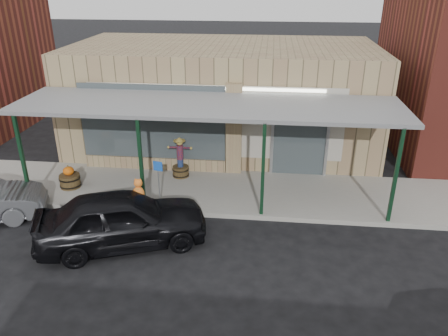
# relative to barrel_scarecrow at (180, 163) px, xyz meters

# --- Properties ---
(ground) EXTENTS (120.00, 120.00, 0.00)m
(ground) POSITION_rel_barrel_scarecrow_xyz_m (1.13, -4.50, -0.65)
(ground) COLOR black
(ground) RESTS_ON ground
(sidewalk) EXTENTS (40.00, 3.20, 0.15)m
(sidewalk) POSITION_rel_barrel_scarecrow_xyz_m (1.13, -0.90, -0.57)
(sidewalk) COLOR gray
(sidewalk) RESTS_ON ground
(storefront) EXTENTS (12.00, 6.25, 4.20)m
(storefront) POSITION_rel_barrel_scarecrow_xyz_m (1.13, 3.66, 1.45)
(storefront) COLOR #95825B
(storefront) RESTS_ON ground
(awning) EXTENTS (12.00, 3.00, 3.04)m
(awning) POSITION_rel_barrel_scarecrow_xyz_m (1.13, -0.94, 2.36)
(awning) COLOR slate
(awning) RESTS_ON ground
(block_buildings_near) EXTENTS (61.00, 8.00, 8.00)m
(block_buildings_near) POSITION_rel_barrel_scarecrow_xyz_m (3.14, 4.70, 3.12)
(block_buildings_near) COLOR maroon
(block_buildings_near) RESTS_ON ground
(barrel_scarecrow) EXTENTS (0.88, 0.69, 1.47)m
(barrel_scarecrow) POSITION_rel_barrel_scarecrow_xyz_m (0.00, 0.00, 0.00)
(barrel_scarecrow) COLOR #4C3A1E
(barrel_scarecrow) RESTS_ON sidewalk
(barrel_pumpkin) EXTENTS (0.77, 0.77, 0.79)m
(barrel_pumpkin) POSITION_rel_barrel_scarecrow_xyz_m (-3.54, -1.24, -0.21)
(barrel_pumpkin) COLOR #4C3A1E
(barrel_pumpkin) RESTS_ON sidewalk
(handicap_sign) EXTENTS (0.30, 0.09, 1.46)m
(handicap_sign) POSITION_rel_barrel_scarecrow_xyz_m (-0.24, -2.10, 0.44)
(handicap_sign) COLOR gray
(handicap_sign) RESTS_ON sidewalk
(parked_sedan) EXTENTS (4.86, 3.27, 1.58)m
(parked_sedan) POSITION_rel_barrel_scarecrow_xyz_m (-0.76, -4.10, 0.12)
(parked_sedan) COLOR black
(parked_sedan) RESTS_ON ground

